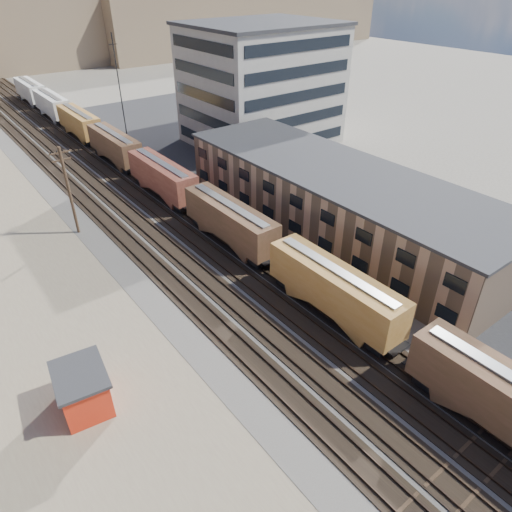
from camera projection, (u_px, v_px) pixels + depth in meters
ground at (455, 457)px, 28.02m from camera, size 300.00×300.00×0.00m
ballast_bed at (121, 190)px, 61.42m from camera, size 18.00×200.00×0.06m
asphalt_lot at (316, 185)px, 62.72m from camera, size 26.00×120.00×0.04m
rail_tracks at (117, 191)px, 61.09m from camera, size 11.40×200.00×0.24m
freight_train at (137, 159)px, 63.43m from camera, size 3.00×119.74×4.46m
warehouse at (336, 200)px, 50.48m from camera, size 12.40×40.40×7.25m
office_tower at (261, 84)px, 74.16m from camera, size 22.60×18.60×18.45m
utility_pole_north at (69, 189)px, 48.86m from camera, size 2.20×0.32×10.00m
radio_mast at (121, 100)px, 66.31m from camera, size 1.20×0.16×18.00m
maintenance_shed at (83, 389)px, 30.48m from camera, size 3.84×4.67×3.13m
parked_car_blue at (236, 145)px, 74.74m from camera, size 5.32×5.74×1.49m
parked_car_far at (274, 146)px, 74.01m from camera, size 3.55×5.37×1.70m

